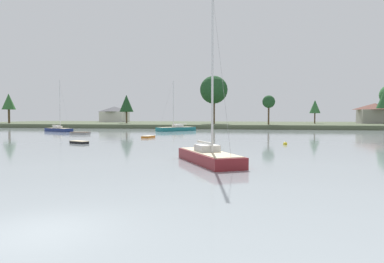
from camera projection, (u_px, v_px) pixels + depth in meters
ground_plane at (41, 231)px, 9.94m from camera, size 405.47×405.47×0.00m
far_shore_bank at (236, 124)px, 113.66m from camera, size 182.46×56.64×1.09m
dinghy_orange at (148, 137)px, 52.72m from camera, size 1.60×2.90×0.44m
dinghy_grey at (80, 133)px, 62.73m from camera, size 3.71×2.08×0.59m
sailboat_teal at (176, 130)px, 76.42m from camera, size 8.10×8.51×11.67m
sailboat_navy at (59, 130)px, 73.49m from camera, size 7.74×5.19×11.45m
dinghy_black at (79, 143)px, 41.74m from camera, size 2.86×2.17×0.43m
sailboat_maroon at (209, 160)px, 24.37m from camera, size 5.66×7.84×12.24m
mooring_buoy_yellow at (285, 144)px, 39.95m from camera, size 0.48×0.48×0.53m
shore_tree_right_mid at (9, 102)px, 106.45m from camera, size 4.02×4.02×9.20m
shore_tree_inland_b at (214, 90)px, 100.92m from camera, size 8.13×8.13×14.02m
shore_tree_far_left at (269, 102)px, 89.73m from camera, size 3.28×3.28×7.63m
shore_tree_left_mid at (315, 107)px, 101.55m from camera, size 3.20×3.20×6.99m
shore_tree_inland_a at (126, 103)px, 108.08m from camera, size 4.36×4.36×8.90m
cottage_hillside at (115, 114)px, 132.04m from camera, size 9.82×8.80×5.88m
cottage_near_water at (375, 113)px, 103.99m from camera, size 9.33×7.56×6.11m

